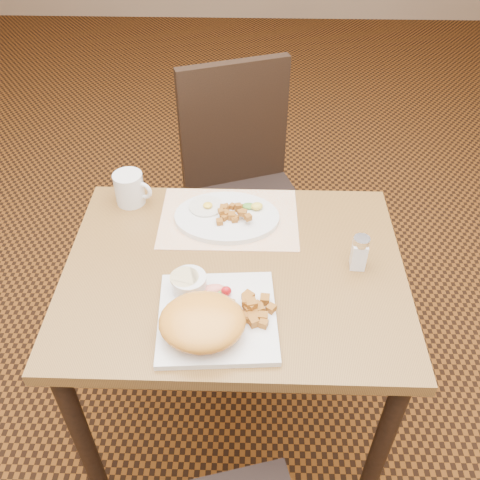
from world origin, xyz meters
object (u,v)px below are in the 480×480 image
Objects in this scene: plate_square at (217,317)px; salt_shaker at (359,252)px; chair_far at (243,181)px; plate_oval at (227,217)px; table at (234,296)px; coffee_mug at (130,189)px.

salt_shaker is (0.36, 0.19, 0.04)m from plate_square.
chair_far is 0.54m from plate_oval.
plate_square is 0.41m from salt_shaker.
salt_shaker reaches higher than plate_square.
plate_square is at bearing -151.70° from salt_shaker.
plate_oval is (-0.04, -0.49, 0.22)m from chair_far.
table is 0.23m from plate_oval.
plate_oval is at bearing 65.95° from chair_far.
coffee_mug reaches higher than table.
plate_oval is at bearing 152.83° from salt_shaker.
coffee_mug is at bearing 122.44° from plate_square.
table is 7.72× the size of coffee_mug.
coffee_mug is (-0.29, 0.08, 0.04)m from plate_oval.
chair_far reaches higher than plate_square.
chair_far reaches higher than salt_shaker.
salt_shaker is at bearing 95.36° from chair_far.
plate_square is 2.40× the size of coffee_mug.
coffee_mug is (-0.29, 0.45, 0.04)m from plate_square.
table is at bearing -81.77° from plate_oval.
plate_oval is 2.61× the size of coffee_mug.
table is 9.00× the size of salt_shaker.
plate_square is 0.37m from plate_oval.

